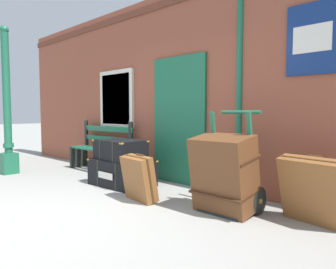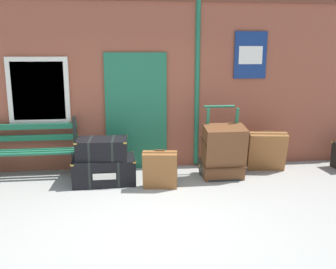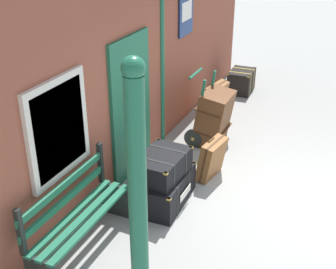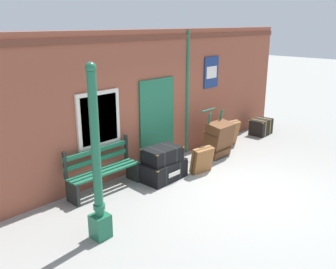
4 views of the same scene
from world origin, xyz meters
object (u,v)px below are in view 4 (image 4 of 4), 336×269
(platform_bench, at_px, (103,170))
(steamer_trunk_base, at_px, (163,170))
(porters_trolley, at_px, (213,145))
(lamp_post, at_px, (97,177))
(suitcase_brown, at_px, (228,134))
(suitcase_cream, at_px, (202,160))
(steamer_trunk_middle, at_px, (162,155))
(large_brown_trunk, at_px, (218,139))
(corner_trunk, at_px, (261,127))

(platform_bench, relative_size, steamer_trunk_base, 1.55)
(platform_bench, xyz_separation_m, steamer_trunk_base, (1.27, -0.48, -0.23))
(porters_trolley, bearing_deg, lamp_post, -166.91)
(suitcase_brown, xyz_separation_m, suitcase_cream, (-2.00, -0.67, -0.06))
(steamer_trunk_base, bearing_deg, suitcase_brown, 5.07)
(steamer_trunk_middle, bearing_deg, large_brown_trunk, -1.30)
(suitcase_cream, bearing_deg, steamer_trunk_middle, 156.26)
(steamer_trunk_base, height_order, corner_trunk, corner_trunk)
(lamp_post, height_order, corner_trunk, lamp_post)
(suitcase_cream, bearing_deg, porters_trolley, 25.17)
(steamer_trunk_middle, bearing_deg, porters_trolley, 3.57)
(platform_bench, distance_m, porters_trolley, 3.29)
(steamer_trunk_base, xyz_separation_m, suitcase_brown, (2.88, 0.26, 0.15))
(steamer_trunk_base, distance_m, steamer_trunk_middle, 0.37)
(steamer_trunk_base, distance_m, suitcase_brown, 2.89)
(suitcase_brown, height_order, suitcase_cream, suitcase_brown)
(steamer_trunk_base, bearing_deg, porters_trolley, 3.19)
(steamer_trunk_middle, bearing_deg, suitcase_cream, -23.74)
(large_brown_trunk, distance_m, suitcase_cream, 1.17)
(lamp_post, bearing_deg, corner_trunk, 8.76)
(steamer_trunk_base, bearing_deg, corner_trunk, 2.04)
(lamp_post, bearing_deg, platform_bench, 51.74)
(platform_bench, distance_m, steamer_trunk_middle, 1.35)
(suitcase_brown, bearing_deg, steamer_trunk_base, -174.93)
(suitcase_brown, xyz_separation_m, corner_trunk, (1.65, -0.09, -0.12))
(steamer_trunk_middle, bearing_deg, lamp_post, -159.26)
(lamp_post, relative_size, suitcase_cream, 4.47)
(large_brown_trunk, xyz_separation_m, suitcase_brown, (0.89, 0.32, -0.10))
(lamp_post, xyz_separation_m, porters_trolley, (4.35, 1.01, -0.79))
(large_brown_trunk, bearing_deg, steamer_trunk_middle, 178.70)
(platform_bench, bearing_deg, lamp_post, -128.26)
(porters_trolley, distance_m, suitcase_cream, 1.23)
(steamer_trunk_base, relative_size, steamer_trunk_middle, 1.24)
(corner_trunk, bearing_deg, porters_trolley, -178.86)
(suitcase_brown, bearing_deg, steamer_trunk_middle, -174.68)
(platform_bench, relative_size, steamer_trunk_middle, 1.92)
(porters_trolley, bearing_deg, steamer_trunk_middle, -176.43)
(lamp_post, xyz_separation_m, corner_trunk, (6.89, 1.06, -0.82))
(lamp_post, relative_size, corner_trunk, 4.00)
(steamer_trunk_middle, relative_size, suitcase_cream, 1.32)
(porters_trolley, relative_size, corner_trunk, 1.72)
(large_brown_trunk, bearing_deg, porters_trolley, 90.00)
(large_brown_trunk, bearing_deg, suitcase_cream, -162.47)
(platform_bench, xyz_separation_m, porters_trolley, (3.26, -0.37, -0.17))
(steamer_trunk_base, distance_m, large_brown_trunk, 2.01)
(suitcase_cream, relative_size, corner_trunk, 0.90)
(steamer_trunk_base, height_order, suitcase_cream, suitcase_cream)
(lamp_post, xyz_separation_m, suitcase_brown, (5.24, 1.16, -0.70))
(porters_trolley, distance_m, suitcase_brown, 0.91)
(platform_bench, bearing_deg, steamer_trunk_base, -20.52)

